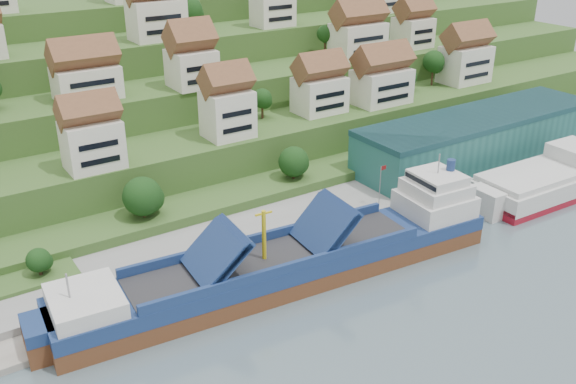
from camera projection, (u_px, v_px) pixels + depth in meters
ground at (333, 268)px, 103.34m from camera, size 300.00×300.00×0.00m
quay at (369, 200)px, 124.29m from camera, size 180.00×14.00×2.20m
hillside at (109, 72)px, 177.58m from camera, size 260.00×128.00×31.00m
hillside_village at (182, 44)px, 142.23m from camera, size 159.40×63.38×29.34m
hillside_trees at (146, 116)px, 123.32m from camera, size 139.58×62.31×30.61m
warehouse at (478, 136)px, 139.29m from camera, size 60.00×15.00×10.00m
flagpole at (381, 183)px, 117.14m from camera, size 1.28×0.16×8.00m
cargo_ship at (297, 262)px, 99.21m from camera, size 71.41×16.65×15.60m
second_ship at (550, 181)px, 128.20m from camera, size 33.35×13.08×9.58m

